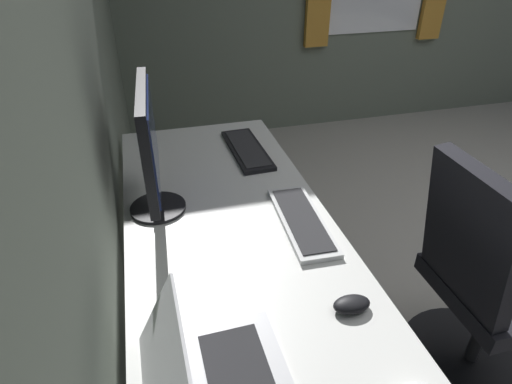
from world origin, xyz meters
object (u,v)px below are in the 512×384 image
Objects in this scene: laptop_leftmost at (211,375)px; keyboard_spare at (247,150)px; office_chair at (481,293)px; monitor_primary at (150,145)px; mouse_main at (352,304)px; keyboard_main at (302,220)px.

keyboard_spare is (1.11, -0.36, -0.04)m from laptop_leftmost.
office_chair is at bearing -74.03° from laptop_leftmost.
office_chair is (-0.45, -1.10, -0.53)m from monitor_primary.
mouse_main is (0.13, -0.40, -0.03)m from laptop_leftmost.
mouse_main is (-0.40, 0.01, 0.01)m from keyboard_main.
keyboard_main is 0.40m from mouse_main.
keyboard_spare is 0.44× the size of office_chair.
monitor_primary reaches higher than keyboard_spare.
keyboard_spare is 0.98m from mouse_main.
keyboard_main is at bearing -114.74° from monitor_primary.
mouse_main is at bearing 178.99° from keyboard_main.
monitor_primary is 0.81m from mouse_main.
office_chair is at bearing -110.52° from keyboard_main.
laptop_leftmost is 1.17m from keyboard_spare.
monitor_primary is at bearing 130.53° from keyboard_spare.
laptop_leftmost reaches higher than keyboard_main.
mouse_main is 0.11× the size of office_chair.
keyboard_spare is at bearing -49.47° from monitor_primary.
monitor_primary is at bearing 67.64° from office_chair.
keyboard_main and keyboard_spare have the same top height.
office_chair reaches higher than keyboard_main.
monitor_primary reaches higher than keyboard_main.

